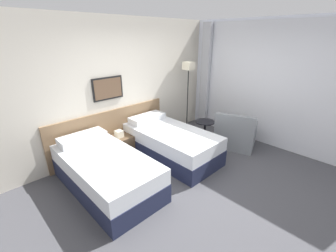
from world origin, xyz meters
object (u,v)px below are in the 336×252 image
at_px(bed_near_window, 171,143).
at_px(side_table, 205,128).
at_px(armchair, 235,135).
at_px(floor_lamp, 188,75).
at_px(nightstand, 120,146).
at_px(bed_near_door, 106,171).

bearing_deg(bed_near_window, side_table, -7.51).
relative_size(bed_near_window, armchair, 1.95).
bearing_deg(armchair, floor_lamp, -14.80).
bearing_deg(nightstand, bed_near_door, -135.41).
bearing_deg(nightstand, floor_lamp, -2.22).
distance_m(bed_near_door, armchair, 2.92).
distance_m(bed_near_door, bed_near_window, 1.48).
bearing_deg(side_table, bed_near_window, 172.49).
relative_size(floor_lamp, side_table, 3.22).
bearing_deg(bed_near_door, floor_lamp, 13.48).
bearing_deg(bed_near_window, floor_lamp, 27.72).
height_order(nightstand, side_table, nightstand).
distance_m(bed_near_window, armchair, 1.52).
xyz_separation_m(bed_near_window, side_table, (0.97, -0.13, 0.08)).
bearing_deg(floor_lamp, nightstand, 177.78).
xyz_separation_m(nightstand, armchair, (2.10, -1.42, 0.04)).
bearing_deg(side_table, floor_lamp, 70.73).
relative_size(bed_near_door, armchair, 1.95).
bearing_deg(bed_near_door, armchair, -13.59).
xyz_separation_m(bed_near_window, armchair, (1.36, -0.69, -0.04)).
height_order(bed_near_window, floor_lamp, floor_lamp).
height_order(bed_near_door, armchair, armchair).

